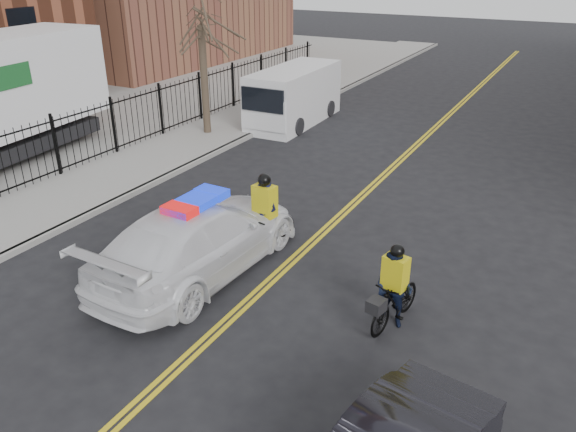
# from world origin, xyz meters

# --- Properties ---
(ground) EXTENTS (120.00, 120.00, 0.00)m
(ground) POSITION_xyz_m (0.00, 0.00, 0.00)
(ground) COLOR black
(ground) RESTS_ON ground
(center_line_left) EXTENTS (0.10, 60.00, 0.01)m
(center_line_left) POSITION_xyz_m (-0.08, 8.00, 0.01)
(center_line_left) COLOR gold
(center_line_left) RESTS_ON ground
(center_line_right) EXTENTS (0.10, 60.00, 0.01)m
(center_line_right) POSITION_xyz_m (0.08, 8.00, 0.01)
(center_line_right) COLOR gold
(center_line_right) RESTS_ON ground
(sidewalk) EXTENTS (3.00, 60.00, 0.15)m
(sidewalk) POSITION_xyz_m (-7.50, 8.00, 0.07)
(sidewalk) COLOR gray
(sidewalk) RESTS_ON ground
(curb) EXTENTS (0.20, 60.00, 0.15)m
(curb) POSITION_xyz_m (-6.00, 8.00, 0.07)
(curb) COLOR gray
(curb) RESTS_ON ground
(iron_fence) EXTENTS (0.12, 28.00, 2.00)m
(iron_fence) POSITION_xyz_m (-9.00, 8.00, 1.00)
(iron_fence) COLOR black
(iron_fence) RESTS_ON ground
(street_tree) EXTENTS (3.20, 3.20, 4.80)m
(street_tree) POSITION_xyz_m (-7.60, 10.00, 3.53)
(street_tree) COLOR #3A2D22
(street_tree) RESTS_ON sidewalk
(police_cruiser) EXTENTS (2.47, 5.71, 1.80)m
(police_cruiser) POSITION_xyz_m (-1.60, 1.44, 0.83)
(police_cruiser) COLOR white
(police_cruiser) RESTS_ON ground
(cargo_van) EXTENTS (2.22, 5.47, 2.27)m
(cargo_van) POSITION_xyz_m (-5.50, 13.16, 1.11)
(cargo_van) COLOR silver
(cargo_van) RESTS_ON ground
(cyclist_near) EXTENTS (1.02, 2.11, 1.98)m
(cyclist_near) POSITION_xyz_m (-0.80, 2.94, 0.69)
(cyclist_near) COLOR black
(cyclist_near) RESTS_ON ground
(cyclist_far) EXTENTS (0.87, 1.76, 1.72)m
(cyclist_far) POSITION_xyz_m (2.82, 1.59, 0.68)
(cyclist_far) COLOR black
(cyclist_far) RESTS_ON ground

